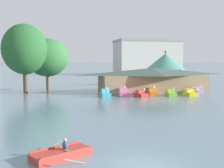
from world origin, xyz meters
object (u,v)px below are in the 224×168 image
object	(u,v)px
green_roof_pavilion	(166,67)
pedal_boat_cyan	(105,94)
pedal_boat_pink	(123,93)
boathouse	(152,79)
pedal_boat_lime	(171,93)
shoreline_tree_mid	(47,58)
rowboat_with_rower	(61,154)
shoreline_tree_tall_left	(25,49)
background_building_block	(147,57)
pedal_boat_red	(141,94)
pedal_boat_yellow	(190,93)
pedal_boat_lavender	(198,91)
pedal_boat_orange	(152,92)

from	to	relation	value
green_roof_pavilion	pedal_boat_cyan	bearing A→B (deg)	-135.12
pedal_boat_pink	boathouse	distance (m)	8.66
pedal_boat_lime	shoreline_tree_mid	xyz separation A→B (m)	(-20.58, 13.40, 6.16)
rowboat_with_rower	boathouse	xyz separation A→B (m)	(18.45, 33.67, 2.16)
boathouse	shoreline_tree_tall_left	world-z (taller)	shoreline_tree_tall_left
boathouse	pedal_boat_pink	bearing A→B (deg)	-145.54
background_building_block	pedal_boat_red	bearing A→B (deg)	-110.03
shoreline_tree_mid	pedal_boat_yellow	bearing A→B (deg)	-30.11
pedal_boat_cyan	boathouse	bearing A→B (deg)	117.02
pedal_boat_lavender	shoreline_tree_mid	distance (m)	29.76
pedal_boat_cyan	pedal_boat_red	world-z (taller)	pedal_boat_cyan
pedal_boat_yellow	boathouse	bearing A→B (deg)	-148.71
pedal_boat_red	boathouse	distance (m)	8.39
pedal_boat_orange	pedal_boat_lime	xyz separation A→B (m)	(2.63, -1.88, -0.06)
pedal_boat_cyan	shoreline_tree_tall_left	bearing A→B (deg)	-123.51
green_roof_pavilion	shoreline_tree_tall_left	distance (m)	33.64
pedal_boat_red	shoreline_tree_mid	distance (m)	21.30
pedal_boat_red	green_roof_pavilion	world-z (taller)	green_roof_pavilion
pedal_boat_pink	boathouse	xyz separation A→B (m)	(6.97, 4.79, 1.87)
shoreline_tree_mid	background_building_block	xyz separation A→B (m)	(41.74, 59.28, 0.91)
pedal_boat_cyan	shoreline_tree_tall_left	world-z (taller)	shoreline_tree_tall_left
pedal_boat_yellow	boathouse	distance (m)	8.45
pedal_boat_lime	pedal_boat_lavender	size ratio (longest dim) A/B	0.93
green_roof_pavilion	background_building_block	xyz separation A→B (m)	(13.76, 53.01, 3.15)
pedal_boat_lime	boathouse	bearing A→B (deg)	-166.04
pedal_boat_yellow	shoreline_tree_tall_left	bearing A→B (deg)	-110.14
shoreline_tree_tall_left	shoreline_tree_mid	distance (m)	5.51
rowboat_with_rower	shoreline_tree_mid	xyz separation A→B (m)	(-1.21, 40.49, 6.36)
pedal_boat_yellow	boathouse	size ratio (longest dim) A/B	0.13
background_building_block	rowboat_with_rower	bearing A→B (deg)	-112.11
pedal_boat_cyan	pedal_boat_pink	distance (m)	3.28
pedal_boat_lime	pedal_boat_lavender	xyz separation A→B (m)	(6.03, 1.56, 0.04)
pedal_boat_cyan	shoreline_tree_mid	world-z (taller)	shoreline_tree_mid
green_roof_pavilion	shoreline_tree_mid	xyz separation A→B (m)	(-27.98, -6.27, 2.24)
rowboat_with_rower	pedal_boat_lime	bearing A→B (deg)	-153.61
pedal_boat_pink	pedal_boat_lavender	world-z (taller)	pedal_boat_pink
green_roof_pavilion	boathouse	bearing A→B (deg)	-122.46
pedal_boat_lavender	green_roof_pavilion	bearing A→B (deg)	-178.72
pedal_boat_yellow	pedal_boat_pink	bearing A→B (deg)	-101.15
pedal_boat_orange	boathouse	bearing A→B (deg)	168.26
pedal_boat_orange	pedal_boat_cyan	bearing A→B (deg)	-77.36
pedal_boat_cyan	pedal_boat_lavender	size ratio (longest dim) A/B	0.95
green_roof_pavilion	shoreline_tree_tall_left	xyz separation A→B (m)	(-31.97, -9.77, 3.72)
boathouse	rowboat_with_rower	bearing A→B (deg)	-118.72
pedal_boat_cyan	pedal_boat_yellow	bearing A→B (deg)	82.66
rowboat_with_rower	pedal_boat_lavender	distance (m)	38.28
pedal_boat_red	shoreline_tree_mid	world-z (taller)	shoreline_tree_mid
rowboat_with_rower	pedal_boat_yellow	world-z (taller)	pedal_boat_yellow
pedal_boat_yellow	green_roof_pavilion	bearing A→B (deg)	168.77
pedal_boat_lavender	shoreline_tree_mid	bearing A→B (deg)	-108.37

